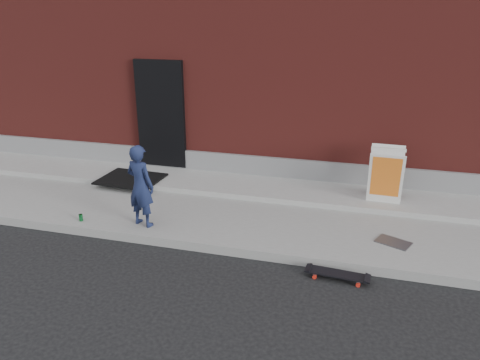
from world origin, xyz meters
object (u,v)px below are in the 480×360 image
(pizza_sign, at_px, (386,175))
(soda_can, at_px, (81,218))
(skateboard, at_px, (337,274))
(child, at_px, (140,186))

(pizza_sign, relative_size, soda_can, 8.26)
(pizza_sign, distance_m, soda_can, 5.32)
(skateboard, height_order, soda_can, soda_can)
(child, bearing_deg, soda_can, 23.20)
(child, distance_m, pizza_sign, 4.25)
(pizza_sign, bearing_deg, child, -154.31)
(child, relative_size, soda_can, 11.53)
(skateboard, distance_m, soda_can, 4.31)
(skateboard, bearing_deg, pizza_sign, 75.77)
(skateboard, height_order, pizza_sign, pizza_sign)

